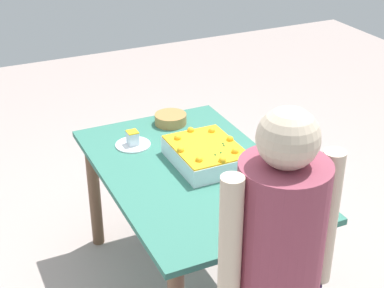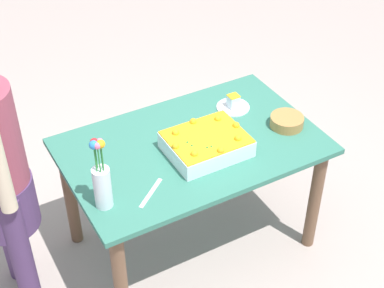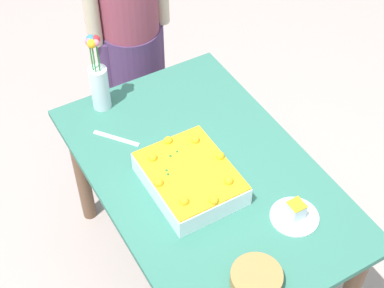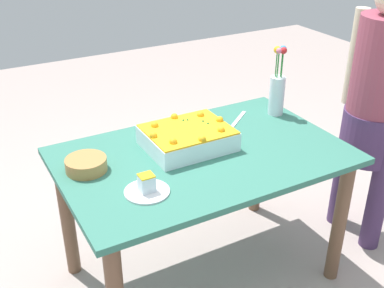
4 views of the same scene
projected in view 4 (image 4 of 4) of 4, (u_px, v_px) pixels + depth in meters
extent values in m
plane|color=#AE9B95|center=(202.00, 272.00, 2.60)|extent=(8.00, 8.00, 0.00)
cube|color=#347462|center=(203.00, 156.00, 2.26)|extent=(1.34, 0.85, 0.03)
cylinder|color=brown|center=(340.00, 222.00, 2.42)|extent=(0.07, 0.07, 0.71)
cylinder|color=brown|center=(67.00, 217.00, 2.45)|extent=(0.07, 0.07, 0.71)
cylinder|color=brown|center=(257.00, 161.00, 2.96)|extent=(0.07, 0.07, 0.71)
cube|color=white|center=(188.00, 138.00, 2.29)|extent=(0.40, 0.32, 0.09)
cube|color=#F3AD1C|center=(188.00, 129.00, 2.27)|extent=(0.39, 0.31, 0.01)
sphere|color=#F3AD1C|center=(220.00, 120.00, 2.34)|extent=(0.04, 0.04, 0.04)
sphere|color=#F3AD1C|center=(200.00, 115.00, 2.39)|extent=(0.04, 0.04, 0.04)
sphere|color=#F3AD1C|center=(174.00, 117.00, 2.37)|extent=(0.04, 0.04, 0.04)
sphere|color=#F3AD1C|center=(155.00, 125.00, 2.28)|extent=(0.04, 0.04, 0.04)
sphere|color=#F3AD1C|center=(153.00, 136.00, 2.19)|extent=(0.04, 0.04, 0.04)
sphere|color=#F3AD1C|center=(173.00, 142.00, 2.13)|extent=(0.04, 0.04, 0.04)
sphere|color=#F3AD1C|center=(202.00, 139.00, 2.16)|extent=(0.04, 0.04, 0.04)
sphere|color=#F3AD1C|center=(221.00, 130.00, 2.24)|extent=(0.04, 0.04, 0.04)
cone|color=#2D8438|center=(183.00, 120.00, 2.34)|extent=(0.02, 0.02, 0.02)
cone|color=#2D8438|center=(188.00, 120.00, 2.35)|extent=(0.02, 0.02, 0.02)
cone|color=#2D8438|center=(203.00, 121.00, 2.33)|extent=(0.02, 0.02, 0.02)
cone|color=#2D8438|center=(208.00, 123.00, 2.31)|extent=(0.02, 0.02, 0.02)
cylinder|color=white|center=(147.00, 191.00, 1.96)|extent=(0.19, 0.19, 0.01)
cube|color=white|center=(147.00, 184.00, 1.94)|extent=(0.06, 0.06, 0.07)
cube|color=yellow|center=(146.00, 176.00, 1.92)|extent=(0.06, 0.06, 0.01)
cube|color=silver|center=(238.00, 119.00, 2.59)|extent=(0.18, 0.15, 0.00)
cylinder|color=white|center=(277.00, 96.00, 2.61)|extent=(0.08, 0.08, 0.21)
cylinder|color=#2D8438|center=(282.00, 63.00, 2.53)|extent=(0.01, 0.01, 0.15)
sphere|color=#2B7CC5|center=(283.00, 49.00, 2.50)|extent=(0.04, 0.04, 0.04)
cylinder|color=#2D8438|center=(278.00, 63.00, 2.54)|extent=(0.01, 0.01, 0.15)
sphere|color=#DD698D|center=(279.00, 49.00, 2.50)|extent=(0.03, 0.03, 0.03)
cylinder|color=#2D8438|center=(276.00, 63.00, 2.53)|extent=(0.01, 0.01, 0.15)
sphere|color=#F9AA1E|center=(277.00, 50.00, 2.49)|extent=(0.04, 0.04, 0.04)
cylinder|color=#2D8438|center=(278.00, 64.00, 2.51)|extent=(0.01, 0.01, 0.15)
sphere|color=pink|center=(279.00, 51.00, 2.48)|extent=(0.03, 0.03, 0.03)
cylinder|color=#2D8438|center=(282.00, 64.00, 2.51)|extent=(0.01, 0.01, 0.15)
sphere|color=red|center=(284.00, 51.00, 2.48)|extent=(0.04, 0.04, 0.04)
cylinder|color=#AF7D43|center=(86.00, 165.00, 2.10)|extent=(0.18, 0.18, 0.06)
cylinder|color=#49315B|center=(345.00, 167.00, 2.83)|extent=(0.11, 0.11, 0.78)
cylinder|color=#49315B|center=(380.00, 188.00, 2.63)|extent=(0.11, 0.11, 0.78)
cylinder|color=#49315B|center=(370.00, 134.00, 2.60)|extent=(0.31, 0.31, 0.28)
cylinder|color=#8F3D50|center=(383.00, 67.00, 2.42)|extent=(0.30, 0.30, 0.52)
cylinder|color=beige|center=(355.00, 57.00, 2.57)|extent=(0.08, 0.08, 0.52)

